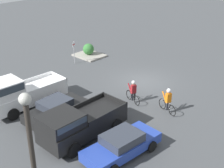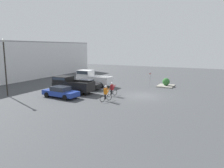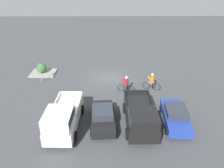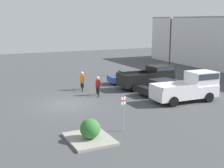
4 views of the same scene
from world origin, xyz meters
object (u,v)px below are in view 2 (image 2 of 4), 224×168
(sedan_1, at_px, (86,84))
(sedan_0, at_px, (61,92))
(lamppost, at_px, (5,63))
(shrub, at_px, (166,82))
(pickup_truck_0, at_px, (71,84))
(cyclist_0, at_px, (112,89))
(cyclist_1, at_px, (106,93))
(fire_lane_sign, at_px, (150,77))
(pickup_truck_1, at_px, (91,78))

(sedan_1, bearing_deg, sedan_0, -178.84)
(lamppost, bearing_deg, sedan_0, -71.92)
(shrub, bearing_deg, pickup_truck_0, 134.92)
(cyclist_0, bearing_deg, sedan_1, 67.33)
(pickup_truck_0, relative_size, lamppost, 0.78)
(sedan_0, bearing_deg, shrub, -36.42)
(sedan_0, relative_size, lamppost, 0.68)
(cyclist_1, bearing_deg, fire_lane_sign, -8.21)
(sedan_0, bearing_deg, pickup_truck_1, 6.24)
(sedan_0, xyz_separation_m, pickup_truck_0, (2.80, 0.62, 0.43))
(lamppost, bearing_deg, sedan_1, -39.48)
(pickup_truck_1, height_order, cyclist_0, pickup_truck_1)
(sedan_1, height_order, fire_lane_sign, fire_lane_sign)
(pickup_truck_0, relative_size, fire_lane_sign, 2.45)
(pickup_truck_1, bearing_deg, shrub, -66.71)
(fire_lane_sign, height_order, shrub, fire_lane_sign)
(pickup_truck_0, height_order, cyclist_0, pickup_truck_0)
(lamppost, relative_size, shrub, 6.18)
(pickup_truck_1, height_order, fire_lane_sign, pickup_truck_1)
(sedan_0, distance_m, cyclist_1, 5.62)
(sedan_1, xyz_separation_m, shrub, (7.32, -9.64, 0.01))
(pickup_truck_1, distance_m, cyclist_0, 7.78)
(sedan_1, distance_m, lamppost, 10.52)
(sedan_0, height_order, cyclist_0, cyclist_0)
(pickup_truck_1, bearing_deg, lamppost, 152.23)
(sedan_0, height_order, lamppost, lamppost)
(pickup_truck_0, height_order, fire_lane_sign, fire_lane_sign)
(fire_lane_sign, xyz_separation_m, shrub, (0.59, -2.33, -0.62))
(cyclist_0, xyz_separation_m, shrub, (9.47, -4.48, -0.17))
(sedan_0, relative_size, shrub, 4.18)
(sedan_0, relative_size, fire_lane_sign, 2.11)
(pickup_truck_0, bearing_deg, cyclist_1, -107.47)
(pickup_truck_1, relative_size, fire_lane_sign, 2.53)
(pickup_truck_0, relative_size, sedan_1, 1.24)
(lamppost, bearing_deg, cyclist_1, -76.11)
(pickup_truck_0, distance_m, shrub, 14.33)
(shrub, bearing_deg, fire_lane_sign, 104.24)
(sedan_1, distance_m, shrub, 12.10)
(sedan_1, relative_size, cyclist_1, 2.43)
(sedan_0, height_order, pickup_truck_1, pickup_truck_1)
(sedan_1, height_order, cyclist_0, cyclist_0)
(sedan_0, relative_size, pickup_truck_1, 0.84)
(sedan_0, bearing_deg, cyclist_1, -81.19)
(fire_lane_sign, relative_size, lamppost, 0.32)
(pickup_truck_0, bearing_deg, sedan_1, -10.18)
(cyclist_0, xyz_separation_m, lamppost, (-5.55, 11.52, 3.12))
(sedan_0, xyz_separation_m, shrub, (12.92, -9.53, 0.03))
(sedan_0, relative_size, cyclist_0, 2.70)
(pickup_truck_0, height_order, lamppost, lamppost)
(cyclist_0, bearing_deg, shrub, -25.29)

